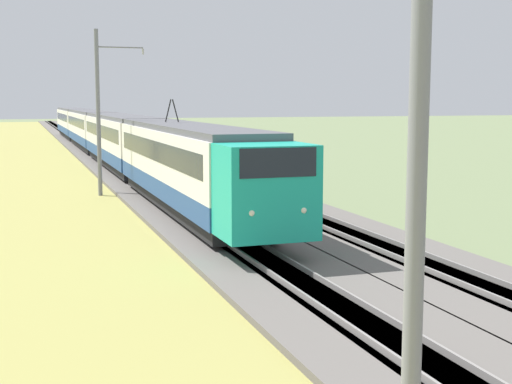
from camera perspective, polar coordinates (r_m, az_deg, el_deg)
name	(u,v)px	position (r m, az deg, el deg)	size (l,w,h in m)	color
ballast_main	(119,168)	(53.02, -10.88, 1.86)	(240.00, 4.40, 0.30)	#605B56
ballast_adjacent	(178,167)	(53.77, -6.29, 2.02)	(240.00, 4.40, 0.30)	#605B56
track_main	(119,168)	(53.02, -10.88, 1.87)	(240.00, 1.57, 0.45)	#4C4238
track_adjacent	(178,167)	(53.77, -6.29, 2.03)	(240.00, 1.57, 0.45)	#4C4238
grass_verge	(41,172)	(52.59, -16.79, 1.54)	(240.00, 11.76, 0.12)	#99934C
passenger_train	(103,132)	(62.84, -12.18, 4.75)	(86.49, 2.92, 5.16)	#19A88E
catenary_mast_near	(422,162)	(7.87, 13.15, 2.34)	(0.22, 2.56, 8.63)	slate
catenary_mast_mid	(99,112)	(38.12, -12.43, 6.29)	(0.22, 2.56, 8.74)	slate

